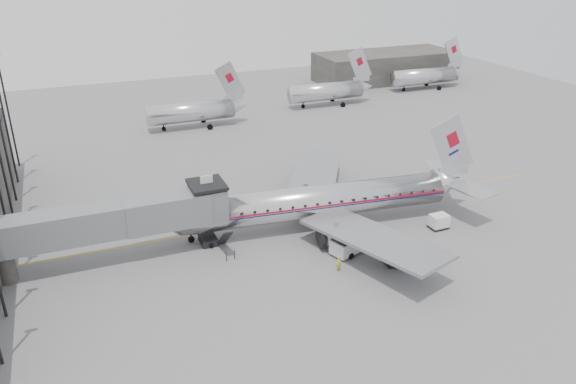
# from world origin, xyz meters

# --- Properties ---
(ground) EXTENTS (160.00, 160.00, 0.00)m
(ground) POSITION_xyz_m (0.00, 0.00, 0.00)
(ground) COLOR slate
(ground) RESTS_ON ground
(hangar) EXTENTS (30.00, 12.00, 6.00)m
(hangar) POSITION_xyz_m (45.00, 60.00, 3.00)
(hangar) COLOR #373532
(hangar) RESTS_ON ground
(apron_line) EXTENTS (60.00, 0.15, 0.01)m
(apron_line) POSITION_xyz_m (3.00, 6.00, 0.01)
(apron_line) COLOR gold
(apron_line) RESTS_ON ground
(jet_bridge) EXTENTS (21.00, 6.20, 7.10)m
(jet_bridge) POSITION_xyz_m (-16.66, 3.67, 4.18)
(jet_bridge) COLOR slate
(jet_bridge) RESTS_ON ground
(distant_aircraft_near) EXTENTS (16.39, 3.20, 10.26)m
(distant_aircraft_near) POSITION_xyz_m (-1.79, 42.00, 2.73)
(distant_aircraft_near) COLOR silver
(distant_aircraft_near) RESTS_ON ground
(distant_aircraft_mid) EXTENTS (16.39, 3.20, 10.26)m
(distant_aircraft_mid) POSITION_xyz_m (24.21, 46.00, 2.73)
(distant_aircraft_mid) COLOR silver
(distant_aircraft_mid) RESTS_ON ground
(distant_aircraft_far) EXTENTS (16.39, 3.20, 10.26)m
(distant_aircraft_far) POSITION_xyz_m (48.21, 50.00, 2.73)
(distant_aircraft_far) COLOR silver
(distant_aircraft_far) RESTS_ON ground
(airliner) EXTENTS (35.19, 32.46, 11.14)m
(airliner) POSITION_xyz_m (2.90, 2.93, 2.80)
(airliner) COLOR silver
(airliner) RESTS_ON ground
(service_van) EXTENTS (5.43, 3.50, 2.39)m
(service_van) POSITION_xyz_m (3.60, -3.16, 1.25)
(service_van) COLOR silver
(service_van) RESTS_ON ground
(baggage_cart_navy) EXTENTS (2.51, 2.11, 1.74)m
(baggage_cart_navy) POSITION_xyz_m (6.00, -7.03, 0.92)
(baggage_cart_navy) COLOR black
(baggage_cart_navy) RESTS_ON ground
(baggage_cart_white) EXTENTS (1.99, 1.53, 1.53)m
(baggage_cart_white) POSITION_xyz_m (14.00, -2.38, 0.81)
(baggage_cart_white) COLOR white
(baggage_cart_white) RESTS_ON ground
(ramp_worker) EXTENTS (0.68, 0.61, 1.56)m
(ramp_worker) POSITION_xyz_m (0.44, -6.00, 0.78)
(ramp_worker) COLOR gold
(ramp_worker) RESTS_ON ground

